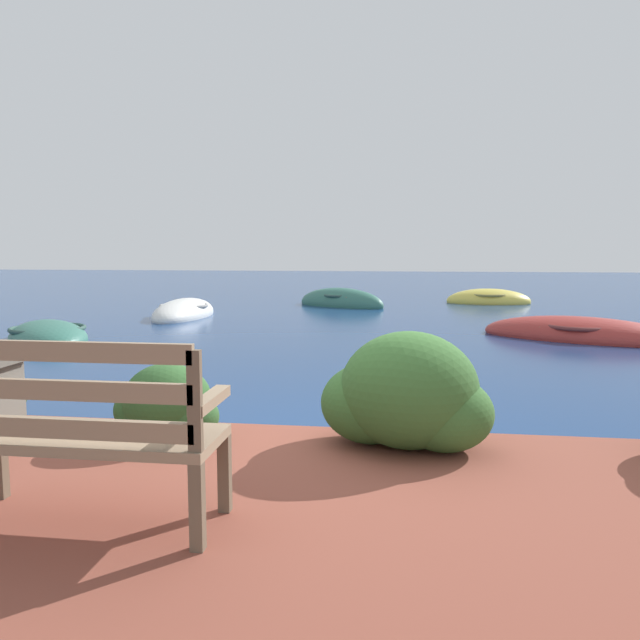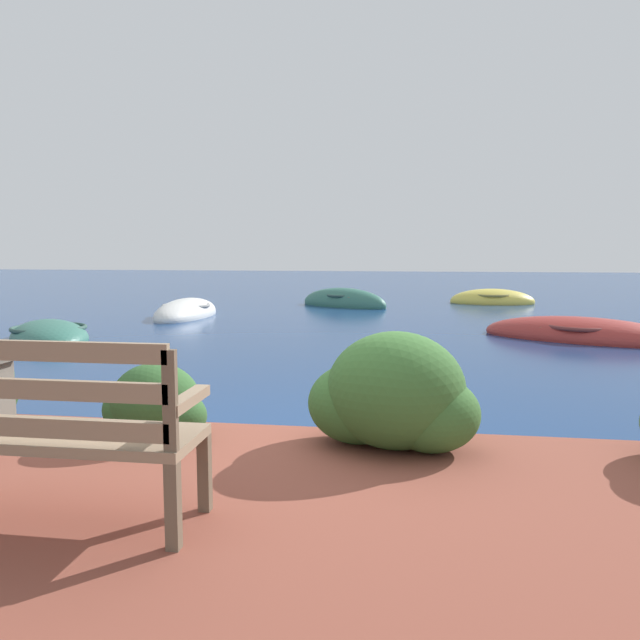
% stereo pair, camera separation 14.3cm
% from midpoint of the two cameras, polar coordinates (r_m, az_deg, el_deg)
% --- Properties ---
extents(ground_plane, '(80.00, 80.00, 0.00)m').
position_cam_midpoint_polar(ground_plane, '(4.86, -2.10, -12.12)').
color(ground_plane, navy).
extents(park_bench, '(1.31, 0.48, 0.93)m').
position_cam_midpoint_polar(park_bench, '(3.23, -21.48, -9.16)').
color(park_bench, brown).
rests_on(park_bench, patio_terrace).
extents(hedge_clump_left, '(0.79, 0.57, 0.54)m').
position_cam_midpoint_polar(hedge_clump_left, '(4.57, -14.03, -7.59)').
color(hedge_clump_left, '#2D5628').
rests_on(hedge_clump_left, patio_terrace).
extents(hedge_clump_centre, '(1.16, 0.83, 0.79)m').
position_cam_midpoint_polar(hedge_clump_centre, '(4.25, 7.67, -7.03)').
color(hedge_clump_centre, '#38662D').
rests_on(hedge_clump_centre, patio_terrace).
extents(rowboat_nearest, '(2.37, 2.51, 0.61)m').
position_cam_midpoint_polar(rowboat_nearest, '(11.59, -23.19, -1.45)').
color(rowboat_nearest, '#336B5B').
rests_on(rowboat_nearest, ground_plane).
extents(rowboat_mid, '(3.59, 2.67, 0.68)m').
position_cam_midpoint_polar(rowboat_mid, '(11.70, 23.09, -1.36)').
color(rowboat_mid, '#9E2D28').
rests_on(rowboat_mid, ground_plane).
extents(rowboat_far, '(1.15, 2.94, 0.74)m').
position_cam_midpoint_polar(rowboat_far, '(14.73, -11.85, 0.55)').
color(rowboat_far, silver).
rests_on(rowboat_far, ground_plane).
extents(rowboat_outer, '(2.82, 2.20, 0.88)m').
position_cam_midpoint_polar(rowboat_outer, '(17.06, 2.43, 1.51)').
color(rowboat_outer, '#336B5B').
rests_on(rowboat_outer, ground_plane).
extents(rowboat_distant, '(2.42, 1.34, 0.74)m').
position_cam_midpoint_polar(rowboat_distant, '(18.63, 15.67, 1.67)').
color(rowboat_distant, '#DBC64C').
rests_on(rowboat_distant, ground_plane).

